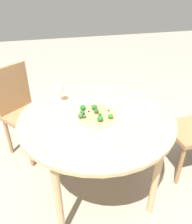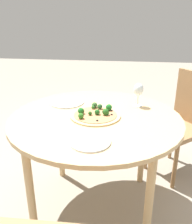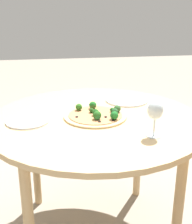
% 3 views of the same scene
% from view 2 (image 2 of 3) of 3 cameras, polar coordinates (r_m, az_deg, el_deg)
% --- Properties ---
extents(ground_plane, '(12.00, 12.00, 0.00)m').
position_cam_2_polar(ground_plane, '(2.09, -0.12, -20.64)').
color(ground_plane, gray).
extents(dining_table, '(1.15, 1.15, 0.77)m').
position_cam_2_polar(dining_table, '(1.70, -0.14, -3.42)').
color(dining_table, tan).
rests_on(dining_table, ground_plane).
extents(chair_2, '(0.56, 0.56, 0.94)m').
position_cam_2_polar(chair_2, '(2.35, 19.17, -1.95)').
color(chair_2, '#997047').
rests_on(chair_2, ground_plane).
extents(pizza, '(0.34, 0.34, 0.06)m').
position_cam_2_polar(pizza, '(1.67, -0.03, -0.42)').
color(pizza, tan).
rests_on(pizza, dining_table).
extents(wine_glass, '(0.07, 0.07, 0.17)m').
position_cam_2_polar(wine_glass, '(1.83, 9.68, 4.97)').
color(wine_glass, silver).
rests_on(wine_glass, dining_table).
extents(plate_near, '(0.22, 0.22, 0.01)m').
position_cam_2_polar(plate_near, '(1.35, -1.36, -6.78)').
color(plate_near, silver).
rests_on(plate_near, dining_table).
extents(plate_far, '(0.26, 0.26, 0.01)m').
position_cam_2_polar(plate_far, '(1.92, -6.70, 2.24)').
color(plate_far, silver).
rests_on(plate_far, dining_table).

